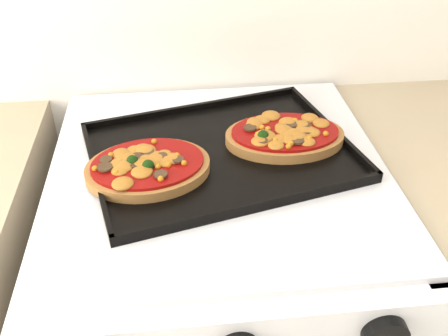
{
  "coord_description": "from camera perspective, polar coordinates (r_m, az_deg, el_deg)",
  "views": [
    {
      "loc": [
        -0.02,
        0.99,
        1.42
      ],
      "look_at": [
        0.05,
        1.68,
        0.92
      ],
      "focal_mm": 40.0,
      "sensor_mm": 36.0,
      "label": 1
    }
  ],
  "objects": [
    {
      "name": "stove",
      "position": [
        1.2,
        -0.44,
        -17.57
      ],
      "size": [
        0.6,
        0.6,
        0.91
      ],
      "primitive_type": "cube",
      "color": "silver",
      "rests_on": "floor"
    },
    {
      "name": "pizza_right",
      "position": [
        0.92,
        6.97,
        3.81
      ],
      "size": [
        0.22,
        0.15,
        0.03
      ],
      "primitive_type": null,
      "rotation": [
        0.0,
        0.0,
        -0.02
      ],
      "color": "olive",
      "rests_on": "baking_tray"
    },
    {
      "name": "baking_tray",
      "position": [
        0.89,
        -0.35,
        1.97
      ],
      "size": [
        0.52,
        0.43,
        0.02
      ],
      "primitive_type": "cube",
      "rotation": [
        0.0,
        0.0,
        0.24
      ],
      "color": "black",
      "rests_on": "stove"
    },
    {
      "name": "control_panel",
      "position": [
        0.7,
        2.22,
        -18.59
      ],
      "size": [
        0.6,
        0.02,
        0.09
      ],
      "primitive_type": "cube",
      "color": "silver",
      "rests_on": "stove"
    },
    {
      "name": "pizza_left",
      "position": [
        0.84,
        -8.69,
        0.26
      ],
      "size": [
        0.23,
        0.19,
        0.03
      ],
      "primitive_type": null,
      "rotation": [
        0.0,
        0.0,
        0.13
      ],
      "color": "olive",
      "rests_on": "baking_tray"
    },
    {
      "name": "knob_right",
      "position": [
        0.73,
        17.94,
        -17.71
      ],
      "size": [
        0.06,
        0.02,
        0.06
      ],
      "primitive_type": "cylinder",
      "rotation": [
        1.57,
        0.0,
        0.0
      ],
      "color": "black",
      "rests_on": "control_panel"
    }
  ]
}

